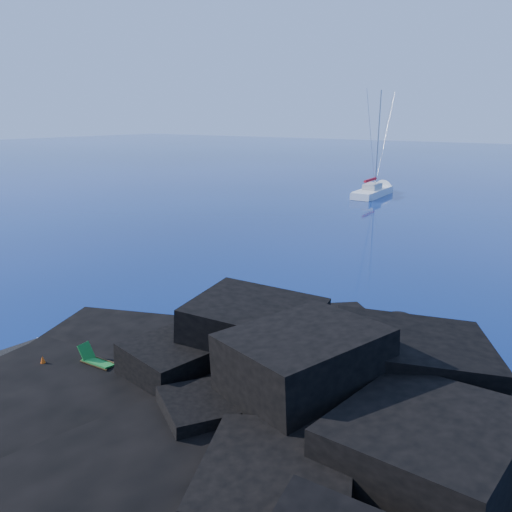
{
  "coord_description": "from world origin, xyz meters",
  "views": [
    {
      "loc": [
        20.89,
        -9.44,
        10.3
      ],
      "look_at": [
        4.04,
        14.61,
        2.0
      ],
      "focal_mm": 35.0,
      "sensor_mm": 36.0,
      "label": 1
    }
  ],
  "objects_px": {
    "deck_chair": "(98,358)",
    "sunbather": "(43,357)",
    "sailboat": "(373,196)",
    "marker_cone": "(43,362)"
  },
  "relations": [
    {
      "from": "deck_chair",
      "to": "sailboat",
      "type": "bearing_deg",
      "value": 95.99
    },
    {
      "from": "sailboat",
      "to": "sunbather",
      "type": "bearing_deg",
      "value": -85.32
    },
    {
      "from": "sunbather",
      "to": "deck_chair",
      "type": "bearing_deg",
      "value": 30.73
    },
    {
      "from": "marker_cone",
      "to": "deck_chair",
      "type": "bearing_deg",
      "value": 33.24
    },
    {
      "from": "sunbather",
      "to": "marker_cone",
      "type": "height_order",
      "value": "marker_cone"
    },
    {
      "from": "sailboat",
      "to": "sunbather",
      "type": "height_order",
      "value": "sailboat"
    },
    {
      "from": "sailboat",
      "to": "deck_chair",
      "type": "distance_m",
      "value": 52.53
    },
    {
      "from": "deck_chair",
      "to": "sunbather",
      "type": "distance_m",
      "value": 2.73
    },
    {
      "from": "deck_chair",
      "to": "sunbather",
      "type": "xyz_separation_m",
      "value": [
        -2.56,
        -0.86,
        -0.37
      ]
    },
    {
      "from": "deck_chair",
      "to": "marker_cone",
      "type": "relative_size",
      "value": 2.64
    }
  ]
}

